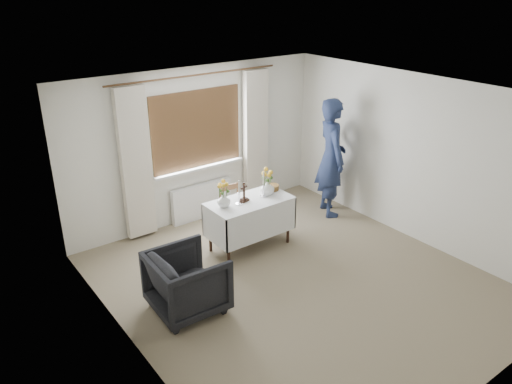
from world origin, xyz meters
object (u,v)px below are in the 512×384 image
wooden_chair (234,211)px  wooden_cross (244,192)px  altar_table (250,224)px  flower_vase_right (267,188)px  flower_vase_left (224,200)px  person (331,158)px  armchair (187,282)px

wooden_chair → wooden_cross: size_ratio=2.75×
altar_table → flower_vase_right: (0.34, 0.02, 0.49)m
wooden_chair → flower_vase_left: 0.78m
wooden_cross → flower_vase_left: size_ratio=1.45×
wooden_chair → person: (1.74, -0.31, 0.59)m
flower_vase_left → altar_table: bearing=-5.9°
wooden_chair → flower_vase_left: flower_vase_left is taller
wooden_chair → wooden_cross: wooden_cross is taller
armchair → altar_table: bearing=-59.9°
altar_table → flower_vase_right: flower_vase_right is taller
person → altar_table: bearing=119.5°
altar_table → wooden_chair: bearing=84.4°
wooden_chair → flower_vase_left: size_ratio=3.98×
armchair → flower_vase_left: bearing=-50.2°
altar_table → wooden_cross: (-0.08, 0.03, 0.53)m
armchair → person: bearing=-71.5°
altar_table → wooden_cross: bearing=161.5°
armchair → flower_vase_right: 2.06m
armchair → wooden_chair: bearing=-48.5°
person → wooden_cross: person is taller
flower_vase_right → flower_vase_left: bearing=178.1°
wooden_cross → flower_vase_left: (-0.34, 0.02, -0.04)m
wooden_chair → armchair: size_ratio=0.94×
wooden_chair → person: 1.86m
wooden_chair → altar_table: bearing=-91.6°
person → flower_vase_right: size_ratio=9.13×
flower_vase_left → wooden_cross: bearing=-2.8°
wooden_chair → flower_vase_right: flower_vase_right is taller
altar_table → person: size_ratio=0.63×
altar_table → armchair: size_ratio=1.47×
altar_table → person: bearing=5.2°
wooden_cross → flower_vase_left: bearing=162.9°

